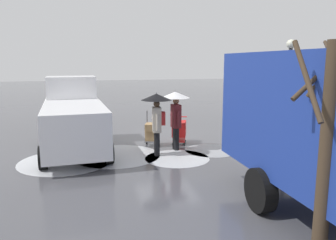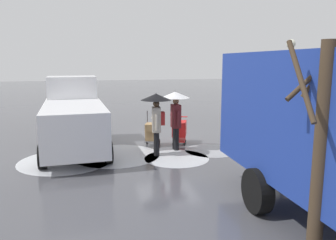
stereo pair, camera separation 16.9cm
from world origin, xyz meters
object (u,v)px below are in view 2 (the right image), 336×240
cargo_van_parked_right (74,118)px  pedestrian_pink_side (175,106)px  hand_dolly_boxes (152,132)px  street_lamp (288,87)px  shopping_cart_vendor (179,129)px  bare_tree_far (321,144)px  pedestrian_black_side (156,110)px

cargo_van_parked_right → pedestrian_pink_side: size_ratio=2.53×
hand_dolly_boxes → street_lamp: bearing=144.5°
shopping_cart_vendor → bare_tree_far: 8.24m
cargo_van_parked_right → bare_tree_far: bare_tree_far is taller
hand_dolly_boxes → pedestrian_black_side: 1.62m
cargo_van_parked_right → shopping_cart_vendor: (-3.93, -0.15, -0.61)m
pedestrian_pink_side → pedestrian_black_side: bearing=34.8°
hand_dolly_boxes → street_lamp: street_lamp is taller
cargo_van_parked_right → pedestrian_black_side: cargo_van_parked_right is taller
cargo_van_parked_right → street_lamp: street_lamp is taller
street_lamp → shopping_cart_vendor: bearing=-45.8°
bare_tree_far → street_lamp: bare_tree_far is taller
shopping_cart_vendor → pedestrian_black_side: pedestrian_black_side is taller
street_lamp → cargo_van_parked_right: bearing=-22.0°
pedestrian_black_side → street_lamp: 4.33m
cargo_van_parked_right → bare_tree_far: bearing=116.3°
shopping_cart_vendor → pedestrian_pink_side: (0.36, 0.78, 1.02)m
hand_dolly_boxes → pedestrian_pink_side: 1.45m
hand_dolly_boxes → bare_tree_far: 8.22m
shopping_cart_vendor → street_lamp: street_lamp is taller
shopping_cart_vendor → hand_dolly_boxes: (1.11, 0.10, -0.03)m
pedestrian_black_side → bare_tree_far: bearing=99.8°
shopping_cart_vendor → hand_dolly_boxes: 1.11m
bare_tree_far → hand_dolly_boxes: bearing=-82.1°
cargo_van_parked_right → pedestrian_pink_side: (-3.57, 0.62, 0.41)m
pedestrian_black_side → bare_tree_far: 6.89m
cargo_van_parked_right → hand_dolly_boxes: (-2.83, -0.06, -0.64)m
shopping_cart_vendor → bare_tree_far: size_ratio=0.25×
bare_tree_far → street_lamp: (-2.79, -5.25, 0.42)m
cargo_van_parked_right → shopping_cart_vendor: bearing=-177.7°
hand_dolly_boxes → bare_tree_far: size_ratio=0.31×
cargo_van_parked_right → hand_dolly_boxes: size_ratio=4.14×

